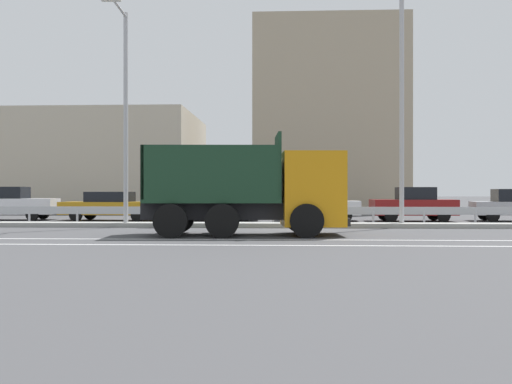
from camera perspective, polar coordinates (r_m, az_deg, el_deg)
The scene contains 16 objects.
ground_plane at distance 20.83m, azimuth 1.39°, elevation -3.84°, with size 320.00×320.00×0.00m, color #424244.
lane_strip_0 at distance 17.57m, azimuth -1.69°, elevation -4.54°, with size 54.35×0.16×0.01m, color silver.
lane_strip_1 at distance 15.74m, azimuth -2.22°, elevation -5.08°, with size 54.35×0.16×0.01m, color silver.
median_island at distance 23.57m, azimuth 1.56°, elevation -3.17°, with size 29.89×1.10×0.18m, color gray.
median_guardrail at distance 24.85m, azimuth 1.63°, elevation -1.90°, with size 54.35×0.09×0.78m.
dump_truck at distance 19.33m, azimuth 1.42°, elevation -0.24°, with size 6.59×2.99×3.25m.
median_road_sign at distance 23.97m, azimuth -8.13°, elevation -0.23°, with size 0.74×0.16×2.46m.
street_lamp_1 at distance 24.24m, azimuth -12.41°, elevation 8.00°, with size 0.71×2.58×8.49m.
street_lamp_2 at distance 24.37m, azimuth 13.75°, elevation 10.38°, with size 0.71×2.20×10.58m.
parked_car_1 at distance 32.06m, azimuth -22.52°, elevation -1.03°, with size 4.71×2.11×1.65m.
parked_car_2 at distance 29.89m, azimuth -13.52°, elevation -1.29°, with size 4.97×2.20×1.40m.
parked_car_3 at distance 29.17m, azimuth -3.33°, elevation -1.30°, with size 3.96×2.23×1.42m.
parked_car_4 at distance 28.96m, azimuth 6.14°, elevation -1.31°, with size 3.87×2.16×1.42m.
parked_car_5 at distance 29.35m, azimuth 14.77°, elevation -1.16°, with size 3.93×1.96×1.62m.
background_building_0 at distance 45.04m, azimuth -14.02°, elevation 2.63°, with size 13.00×11.68×6.89m, color #B7AD99.
background_building_1 at distance 42.57m, azimuth 6.84°, elevation 6.85°, with size 10.17×8.03×12.92m, color tan.
Camera 1 is at (0.53, -20.78, 1.40)m, focal length 42.00 mm.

